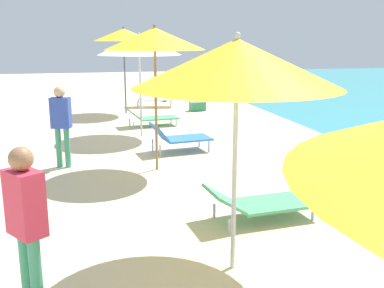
# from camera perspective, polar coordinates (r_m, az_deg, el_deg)

# --- Properties ---
(umbrella_fourth) EXTENTS (2.12, 2.12, 2.53)m
(umbrella_fourth) POSITION_cam_1_polar(r_m,az_deg,el_deg) (4.57, 5.70, 10.08)
(umbrella_fourth) COLOR silver
(umbrella_fourth) RESTS_ON ground
(lounger_fourth_shoreside) EXTENTS (1.59, 0.78, 0.51)m
(lounger_fourth_shoreside) POSITION_cam_1_polar(r_m,az_deg,el_deg) (6.36, 8.54, -7.28)
(lounger_fourth_shoreside) COLOR #4CA572
(lounger_fourth_shoreside) RESTS_ON ground
(umbrella_fifth) EXTENTS (1.86, 1.86, 2.72)m
(umbrella_fifth) POSITION_cam_1_polar(r_m,az_deg,el_deg) (8.37, -4.75, 13.09)
(umbrella_fifth) COLOR olive
(umbrella_fifth) RESTS_ON ground
(lounger_fifth_shoreside) EXTENTS (1.39, 0.85, 0.66)m
(lounger_fifth_shoreside) POSITION_cam_1_polar(r_m,az_deg,el_deg) (9.98, -1.67, 0.90)
(lounger_fifth_shoreside) COLOR blue
(lounger_fifth_shoreside) RESTS_ON ground
(umbrella_sixth) EXTENTS (2.08, 2.08, 2.60)m
(umbrella_sixth) POSITION_cam_1_polar(r_m,az_deg,el_deg) (11.43, -6.69, 12.32)
(umbrella_sixth) COLOR silver
(umbrella_sixth) RESTS_ON ground
(lounger_sixth_shoreside) EXTENTS (1.55, 0.76, 0.56)m
(lounger_sixth_shoreside) POSITION_cam_1_polar(r_m,az_deg,el_deg) (12.95, -5.21, 3.44)
(lounger_sixth_shoreside) COLOR #4CA572
(lounger_sixth_shoreside) RESTS_ON ground
(umbrella_farthest) EXTENTS (1.95, 1.95, 2.83)m
(umbrella_farthest) POSITION_cam_1_polar(r_m,az_deg,el_deg) (15.16, -8.66, 13.48)
(umbrella_farthest) COLOR #4C4C51
(umbrella_farthest) RESTS_ON ground
(lounger_farthest_shoreside) EXTENTS (1.59, 0.96, 0.56)m
(lounger_farthest_shoreside) POSITION_cam_1_polar(r_m,az_deg,el_deg) (16.58, -4.97, 5.80)
(lounger_farthest_shoreside) COLOR white
(lounger_farthest_shoreside) RESTS_ON ground
(person_walking_near) EXTENTS (0.41, 0.31, 1.59)m
(person_walking_near) POSITION_cam_1_polar(r_m,az_deg,el_deg) (9.00, -16.22, 3.04)
(person_walking_near) COLOR #3F9972
(person_walking_near) RESTS_ON ground
(person_walking_mid) EXTENTS (0.39, 0.42, 1.58)m
(person_walking_mid) POSITION_cam_1_polar(r_m,az_deg,el_deg) (4.25, -20.24, -8.56)
(person_walking_mid) COLOR #3F9972
(person_walking_mid) RESTS_ON ground
(beach_ball) EXTENTS (0.27, 0.27, 0.27)m
(beach_ball) POSITION_cam_1_polar(r_m,az_deg,el_deg) (18.01, -3.48, 5.81)
(beach_ball) COLOR #338CD8
(beach_ball) RESTS_ON ground
(cooler_box) EXTENTS (0.56, 0.39, 0.36)m
(cooler_box) POSITION_cam_1_polar(r_m,az_deg,el_deg) (15.68, 0.69, 4.88)
(cooler_box) COLOR #338C59
(cooler_box) RESTS_ON ground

